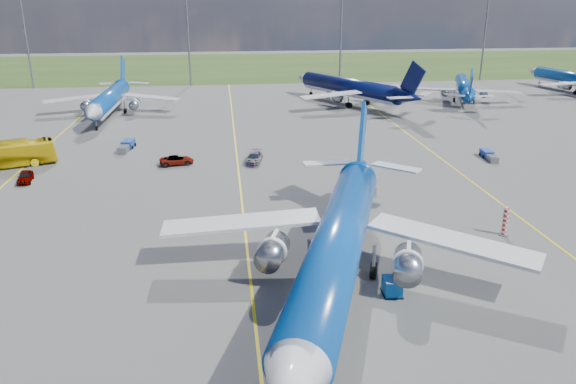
{
  "coord_description": "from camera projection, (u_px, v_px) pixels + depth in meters",
  "views": [
    {
      "loc": [
        -1.73,
        -41.23,
        23.17
      ],
      "look_at": [
        4.49,
        12.24,
        4.0
      ],
      "focal_mm": 35.0,
      "sensor_mm": 36.0,
      "label": 1
    }
  ],
  "objects": [
    {
      "name": "baggage_tug_e",
      "position": [
        489.0,
        155.0,
        82.76
      ],
      "size": [
        1.69,
        4.86,
        1.07
      ],
      "rotation": [
        0.0,
        0.0,
        -0.09
      ],
      "color": "#1A399D",
      "rests_on": "ground"
    },
    {
      "name": "grass_strip",
      "position": [
        227.0,
        66.0,
        186.91
      ],
      "size": [
        400.0,
        80.0,
        0.01
      ],
      "primitive_type": "cube",
      "color": "#2D4719",
      "rests_on": "ground"
    },
    {
      "name": "main_airliner",
      "position": [
        336.0,
        290.0,
        46.29
      ],
      "size": [
        47.43,
        54.14,
        11.88
      ],
      "primitive_type": null,
      "rotation": [
        0.0,
        0.0,
        -0.33
      ],
      "color": "#0B46A0",
      "rests_on": "ground"
    },
    {
      "name": "bg_jet_ne",
      "position": [
        463.0,
        100.0,
        127.71
      ],
      "size": [
        35.25,
        40.11,
        8.78
      ],
      "primitive_type": null,
      "rotation": [
        0.0,
        0.0,
        2.8
      ],
      "color": "#0B46A0",
      "rests_on": "ground"
    },
    {
      "name": "service_car_a",
      "position": [
        25.0,
        177.0,
        72.54
      ],
      "size": [
        2.2,
        4.32,
        1.41
      ],
      "primitive_type": "imported",
      "rotation": [
        0.0,
        0.0,
        0.13
      ],
      "color": "#999999",
      "rests_on": "ground"
    },
    {
      "name": "taxiway_lines",
      "position": [
        241.0,
        183.0,
        72.48
      ],
      "size": [
        60.25,
        160.0,
        0.02
      ],
      "color": "yellow",
      "rests_on": "ground"
    },
    {
      "name": "bg_jet_nnw",
      "position": [
        111.0,
        116.0,
        111.69
      ],
      "size": [
        29.48,
        38.26,
        9.86
      ],
      "primitive_type": null,
      "rotation": [
        0.0,
        0.0,
        -0.02
      ],
      "color": "#0B46A0",
      "rests_on": "ground"
    },
    {
      "name": "bg_jet_ene",
      "position": [
        575.0,
        92.0,
        137.99
      ],
      "size": [
        34.8,
        41.0,
        9.31
      ],
      "primitive_type": null,
      "rotation": [
        0.0,
        0.0,
        3.38
      ],
      "color": "#0B46A0",
      "rests_on": "ground"
    },
    {
      "name": "service_car_b",
      "position": [
        177.0,
        160.0,
        79.83
      ],
      "size": [
        5.14,
        3.11,
        1.33
      ],
      "primitive_type": "imported",
      "rotation": [
        0.0,
        0.0,
        1.77
      ],
      "color": "#999999",
      "rests_on": "ground"
    },
    {
      "name": "bg_jet_n",
      "position": [
        349.0,
        104.0,
        123.46
      ],
      "size": [
        47.17,
        50.86,
        10.7
      ],
      "primitive_type": null,
      "rotation": [
        0.0,
        0.0,
        3.66
      ],
      "color": "#070F42",
      "rests_on": "ground"
    },
    {
      "name": "floodlight_masts",
      "position": [
        266.0,
        36.0,
        146.35
      ],
      "size": [
        202.2,
        0.5,
        22.7
      ],
      "color": "slate",
      "rests_on": "ground"
    },
    {
      "name": "service_car_c",
      "position": [
        254.0,
        158.0,
        80.73
      ],
      "size": [
        3.0,
        5.3,
        1.45
      ],
      "primitive_type": "imported",
      "rotation": [
        0.0,
        0.0,
        -0.2
      ],
      "color": "#999999",
      "rests_on": "ground"
    },
    {
      "name": "uld_container",
      "position": [
        392.0,
        286.0,
        45.49
      ],
      "size": [
        1.48,
        1.81,
        1.39
      ],
      "primitive_type": "cube",
      "rotation": [
        0.0,
        0.0,
        -0.05
      ],
      "color": "#0B51A0",
      "rests_on": "ground"
    },
    {
      "name": "baggage_tug_w",
      "position": [
        362.0,
        184.0,
        70.32
      ],
      "size": [
        2.42,
        4.83,
        1.05
      ],
      "rotation": [
        0.0,
        0.0,
        0.26
      ],
      "color": "#194197",
      "rests_on": "ground"
    },
    {
      "name": "baggage_tug_c",
      "position": [
        127.0,
        146.0,
        87.61
      ],
      "size": [
        2.03,
        5.72,
        1.26
      ],
      "rotation": [
        0.0,
        0.0,
        -0.1
      ],
      "color": "navy",
      "rests_on": "ground"
    },
    {
      "name": "warning_post",
      "position": [
        505.0,
        221.0,
        56.36
      ],
      "size": [
        0.5,
        0.5,
        3.0
      ],
      "primitive_type": "cylinder",
      "color": "red",
      "rests_on": "ground"
    },
    {
      "name": "ground",
      "position": [
        251.0,
        289.0,
        46.55
      ],
      "size": [
        400.0,
        400.0,
        0.0
      ],
      "primitive_type": "plane",
      "color": "#545451",
      "rests_on": "ground"
    },
    {
      "name": "apron_bus",
      "position": [
        6.0,
        155.0,
        78.32
      ],
      "size": [
        13.34,
        7.31,
        3.64
      ],
      "primitive_type": "imported",
      "rotation": [
        0.0,
        0.0,
        1.92
      ],
      "color": "gold",
      "rests_on": "ground"
    }
  ]
}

